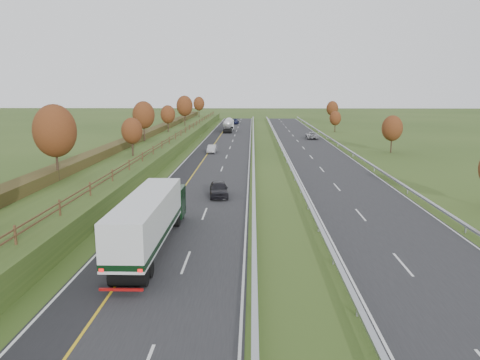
# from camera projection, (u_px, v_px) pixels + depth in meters

# --- Properties ---
(ground) EXTENTS (400.00, 400.00, 0.00)m
(ground) POSITION_uv_depth(u_px,v_px,m) (268.00, 161.00, 73.38)
(ground) COLOR #304619
(ground) RESTS_ON ground
(near_carriageway) EXTENTS (10.50, 200.00, 0.04)m
(near_carriageway) POSITION_uv_depth(u_px,v_px,m) (219.00, 156.00, 78.50)
(near_carriageway) COLOR black
(near_carriageway) RESTS_ON ground
(far_carriageway) EXTENTS (10.50, 200.00, 0.04)m
(far_carriageway) POSITION_uv_depth(u_px,v_px,m) (318.00, 156.00, 78.06)
(far_carriageway) COLOR black
(far_carriageway) RESTS_ON ground
(hard_shoulder) EXTENTS (3.00, 200.00, 0.04)m
(hard_shoulder) POSITION_uv_depth(u_px,v_px,m) (197.00, 156.00, 78.60)
(hard_shoulder) COLOR black
(hard_shoulder) RESTS_ON ground
(lane_markings) EXTENTS (26.75, 200.00, 0.01)m
(lane_markings) POSITION_uv_depth(u_px,v_px,m) (258.00, 156.00, 78.20)
(lane_markings) COLOR silver
(lane_markings) RESTS_ON near_carriageway
(embankment_left) EXTENTS (12.00, 200.00, 2.00)m
(embankment_left) POSITION_uv_depth(u_px,v_px,m) (142.00, 150.00, 78.65)
(embankment_left) COLOR #304619
(embankment_left) RESTS_ON ground
(hedge_left) EXTENTS (2.20, 180.00, 1.10)m
(hedge_left) POSITION_uv_depth(u_px,v_px,m) (130.00, 141.00, 78.41)
(hedge_left) COLOR #3C3C18
(hedge_left) RESTS_ON embankment_left
(fence_left) EXTENTS (0.12, 189.06, 1.20)m
(fence_left) POSITION_uv_depth(u_px,v_px,m) (168.00, 140.00, 77.80)
(fence_left) COLOR #422B19
(fence_left) RESTS_ON embankment_left
(median_barrier_near) EXTENTS (0.32, 200.00, 0.71)m
(median_barrier_near) POSITION_uv_depth(u_px,v_px,m) (253.00, 153.00, 78.23)
(median_barrier_near) COLOR #979A9F
(median_barrier_near) RESTS_ON ground
(median_barrier_far) EXTENTS (0.32, 200.00, 0.71)m
(median_barrier_far) POSITION_uv_depth(u_px,v_px,m) (284.00, 153.00, 78.10)
(median_barrier_far) COLOR #979A9F
(median_barrier_far) RESTS_ON ground
(outer_barrier_far) EXTENTS (0.32, 200.00, 0.71)m
(outer_barrier_far) POSITION_uv_depth(u_px,v_px,m) (353.00, 153.00, 77.79)
(outer_barrier_far) COLOR #979A9F
(outer_barrier_far) RESTS_ON ground
(trees_left) EXTENTS (6.64, 164.30, 7.66)m
(trees_left) POSITION_uv_depth(u_px,v_px,m) (138.00, 119.00, 74.31)
(trees_left) COLOR #2D2116
(trees_left) RESTS_ON embankment_left
(trees_far) EXTENTS (8.45, 118.60, 7.12)m
(trees_far) POSITION_uv_depth(u_px,v_px,m) (360.00, 120.00, 105.55)
(trees_far) COLOR #2D2116
(trees_far) RESTS_ON ground
(box_lorry) EXTENTS (2.58, 16.28, 4.06)m
(box_lorry) POSITION_uv_depth(u_px,v_px,m) (151.00, 218.00, 32.38)
(box_lorry) COLOR black
(box_lorry) RESTS_ON near_carriageway
(road_tanker) EXTENTS (2.40, 11.22, 3.46)m
(road_tanker) POSITION_uv_depth(u_px,v_px,m) (228.00, 125.00, 122.57)
(road_tanker) COLOR silver
(road_tanker) RESTS_ON near_carriageway
(car_dark_near) EXTENTS (2.36, 4.87, 1.60)m
(car_dark_near) POSITION_uv_depth(u_px,v_px,m) (219.00, 189.00, 48.79)
(car_dark_near) COLOR black
(car_dark_near) RESTS_ON near_carriageway
(car_silver_mid) EXTENTS (1.53, 4.18, 1.37)m
(car_silver_mid) POSITION_uv_depth(u_px,v_px,m) (212.00, 149.00, 82.19)
(car_silver_mid) COLOR #A4A4A9
(car_silver_mid) RESTS_ON near_carriageway
(car_small_far) EXTENTS (2.69, 5.76, 1.63)m
(car_small_far) POSITION_uv_depth(u_px,v_px,m) (235.00, 121.00, 148.98)
(car_small_far) COLOR #111536
(car_small_far) RESTS_ON near_carriageway
(car_oncoming) EXTENTS (2.76, 5.58, 1.52)m
(car_oncoming) POSITION_uv_depth(u_px,v_px,m) (312.00, 135.00, 105.14)
(car_oncoming) COLOR #9C9DA0
(car_oncoming) RESTS_ON far_carriageway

